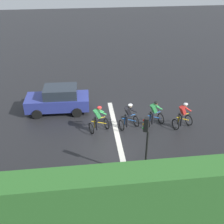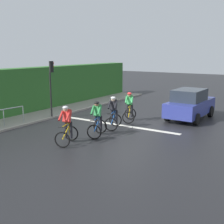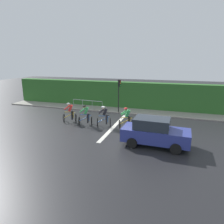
{
  "view_description": "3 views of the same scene",
  "coord_description": "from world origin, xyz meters",
  "px_view_note": "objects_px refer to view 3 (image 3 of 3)",
  "views": [
    {
      "loc": [
        13.46,
        -1.56,
        9.41
      ],
      "look_at": [
        -0.44,
        0.09,
        1.06
      ],
      "focal_mm": 43.98,
      "sensor_mm": 36.0,
      "label": 1
    },
    {
      "loc": [
        -7.99,
        13.34,
        3.84
      ],
      "look_at": [
        -0.54,
        1.73,
        1.01
      ],
      "focal_mm": 47.02,
      "sensor_mm": 36.0,
      "label": 2
    },
    {
      "loc": [
        -14.79,
        -4.29,
        5.24
      ],
      "look_at": [
        0.84,
        0.74,
        0.95
      ],
      "focal_mm": 32.41,
      "sensor_mm": 36.0,
      "label": 3
    }
  ],
  "objects_px": {
    "cyclist_mid": "(104,117)",
    "traffic_light_near_crossing": "(119,91)",
    "cyclist_lead": "(70,113)",
    "cyclist_fourth": "(127,118)",
    "cyclist_second": "(86,115)",
    "car_navy": "(155,132)",
    "pedestrian_railing_kerbside": "(87,102)"
  },
  "relations": [
    {
      "from": "cyclist_lead",
      "to": "cyclist_fourth",
      "type": "relative_size",
      "value": 1.0
    },
    {
      "from": "cyclist_mid",
      "to": "car_navy",
      "type": "bearing_deg",
      "value": -121.19
    },
    {
      "from": "cyclist_fourth",
      "to": "pedestrian_railing_kerbside",
      "type": "distance_m",
      "value": 7.14
    },
    {
      "from": "cyclist_fourth",
      "to": "cyclist_mid",
      "type": "bearing_deg",
      "value": 92.88
    },
    {
      "from": "cyclist_fourth",
      "to": "pedestrian_railing_kerbside",
      "type": "bearing_deg",
      "value": 49.78
    },
    {
      "from": "traffic_light_near_crossing",
      "to": "cyclist_second",
      "type": "bearing_deg",
      "value": 160.12
    },
    {
      "from": "cyclist_second",
      "to": "pedestrian_railing_kerbside",
      "type": "distance_m",
      "value": 5.24
    },
    {
      "from": "cyclist_mid",
      "to": "cyclist_lead",
      "type": "bearing_deg",
      "value": 85.12
    },
    {
      "from": "cyclist_fourth",
      "to": "traffic_light_near_crossing",
      "type": "relative_size",
      "value": 0.5
    },
    {
      "from": "car_navy",
      "to": "pedestrian_railing_kerbside",
      "type": "xyz_separation_m",
      "value": [
        7.27,
        7.88,
        -0.08
      ]
    },
    {
      "from": "cyclist_mid",
      "to": "pedestrian_railing_kerbside",
      "type": "relative_size",
      "value": 0.47
    },
    {
      "from": "pedestrian_railing_kerbside",
      "to": "cyclist_second",
      "type": "bearing_deg",
      "value": -156.88
    },
    {
      "from": "cyclist_fourth",
      "to": "pedestrian_railing_kerbside",
      "type": "height_order",
      "value": "cyclist_fourth"
    },
    {
      "from": "cyclist_lead",
      "to": "cyclist_fourth",
      "type": "height_order",
      "value": "same"
    },
    {
      "from": "cyclist_lead",
      "to": "cyclist_second",
      "type": "bearing_deg",
      "value": -103.42
    },
    {
      "from": "car_navy",
      "to": "traffic_light_near_crossing",
      "type": "relative_size",
      "value": 1.24
    },
    {
      "from": "cyclist_mid",
      "to": "car_navy",
      "type": "height_order",
      "value": "car_navy"
    },
    {
      "from": "cyclist_fourth",
      "to": "pedestrian_railing_kerbside",
      "type": "xyz_separation_m",
      "value": [
        4.61,
        5.45,
        -0.01
      ]
    },
    {
      "from": "cyclist_mid",
      "to": "car_navy",
      "type": "xyz_separation_m",
      "value": [
        -2.57,
        -4.24,
        0.08
      ]
    },
    {
      "from": "cyclist_lead",
      "to": "pedestrian_railing_kerbside",
      "type": "distance_m",
      "value": 4.45
    },
    {
      "from": "cyclist_second",
      "to": "car_navy",
      "type": "bearing_deg",
      "value": -112.81
    },
    {
      "from": "cyclist_second",
      "to": "cyclist_mid",
      "type": "relative_size",
      "value": 1.0
    },
    {
      "from": "cyclist_second",
      "to": "traffic_light_near_crossing",
      "type": "relative_size",
      "value": 0.5
    },
    {
      "from": "cyclist_lead",
      "to": "cyclist_second",
      "type": "xyz_separation_m",
      "value": [
        -0.4,
        -1.66,
        0.0
      ]
    },
    {
      "from": "cyclist_fourth",
      "to": "traffic_light_near_crossing",
      "type": "xyz_separation_m",
      "value": [
        4.15,
        1.82,
        1.43
      ]
    },
    {
      "from": "traffic_light_near_crossing",
      "to": "pedestrian_railing_kerbside",
      "type": "distance_m",
      "value": 3.94
    },
    {
      "from": "cyclist_lead",
      "to": "cyclist_second",
      "type": "relative_size",
      "value": 1.0
    },
    {
      "from": "cyclist_lead",
      "to": "pedestrian_railing_kerbside",
      "type": "bearing_deg",
      "value": 5.15
    },
    {
      "from": "cyclist_mid",
      "to": "traffic_light_near_crossing",
      "type": "relative_size",
      "value": 0.5
    },
    {
      "from": "cyclist_mid",
      "to": "cyclist_fourth",
      "type": "distance_m",
      "value": 1.82
    },
    {
      "from": "cyclist_fourth",
      "to": "car_navy",
      "type": "xyz_separation_m",
      "value": [
        -2.66,
        -2.43,
        0.08
      ]
    },
    {
      "from": "car_navy",
      "to": "pedestrian_railing_kerbside",
      "type": "distance_m",
      "value": 10.72
    }
  ]
}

